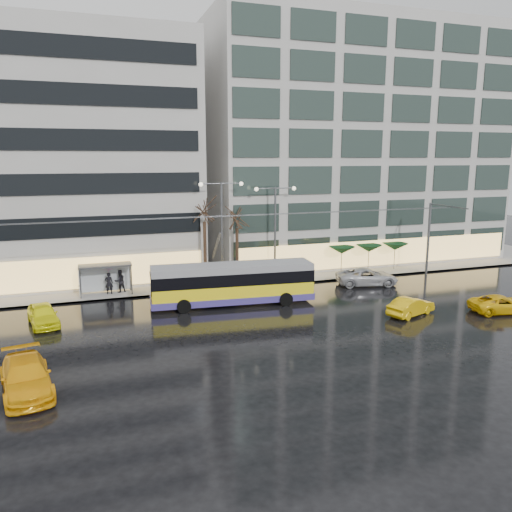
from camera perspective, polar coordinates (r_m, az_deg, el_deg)
name	(u,v)px	position (r m, az deg, el deg)	size (l,w,h in m)	color
ground	(235,325)	(34.42, -2.40, -7.92)	(140.00, 140.00, 0.00)	black
sidewalk	(214,276)	(47.89, -4.83, -2.34)	(80.00, 10.00, 0.15)	gray
kerb	(228,289)	(43.24, -3.24, -3.81)	(80.00, 0.10, 0.15)	slate
building_left	(2,159)	(50.69, -27.01, 9.89)	(34.00, 14.00, 22.00)	#A8A5A1
building_right	(350,145)	(57.54, 10.74, 12.41)	(32.00, 14.00, 25.00)	#A8A5A1
trolleybus	(233,285)	(38.67, -2.68, -3.33)	(12.67, 5.34, 5.80)	yellow
catenary	(219,244)	(41.04, -4.23, 1.34)	(42.24, 5.12, 7.00)	#595B60
bus_shelter	(101,273)	(42.94, -17.35, -1.83)	(4.20, 1.60, 2.51)	#595B60
street_lamp_near	(222,219)	(43.77, -3.94, 4.26)	(3.96, 0.36, 9.03)	#595B60
street_lamp_far	(275,220)	(45.33, 2.20, 4.17)	(3.96, 0.36, 8.53)	#595B60
tree_a	(204,207)	(43.49, -5.95, 5.64)	(3.20, 3.20, 8.40)	black
tree_b	(237,213)	(44.51, -2.20, 4.93)	(3.20, 3.20, 7.70)	black
parasol_a	(342,250)	(48.92, 9.77, 0.67)	(2.50, 2.50, 2.65)	#595B60
parasol_b	(369,248)	(50.40, 12.78, 0.86)	(2.50, 2.50, 2.65)	#595B60
parasol_c	(395,247)	(52.02, 15.60, 1.04)	(2.50, 2.50, 2.65)	#595B60
taxi_a	(43,315)	(37.17, -23.16, -6.19)	(1.74, 4.33, 1.47)	#FFFC0D
taxi_b	(411,306)	(37.98, 17.29, -5.52)	(1.41, 4.04, 1.33)	#E9B60C
taxi_c	(502,304)	(41.12, 26.28, -4.95)	(2.15, 4.65, 1.29)	yellow
taxi_d	(26,377)	(27.38, -24.80, -12.41)	(2.21, 5.44, 1.58)	#FFB20D
sedan_silver	(367,277)	(45.76, 12.58, -2.34)	(2.52, 5.47, 1.52)	#B9B9BE
pedestrian_a	(109,277)	(42.86, -16.49, -2.33)	(1.00, 1.02, 2.19)	black
pedestrian_b	(120,281)	(43.30, -15.29, -2.78)	(1.11, 0.98, 1.89)	black
pedestrian_c	(84,279)	(44.12, -19.06, -2.51)	(1.01, 0.86, 2.11)	black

